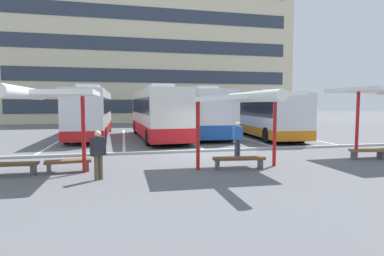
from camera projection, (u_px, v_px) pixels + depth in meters
name	position (u px, v px, depth m)	size (l,w,h in m)	color
ground_plane	(212.00, 154.00, 15.13)	(160.00, 160.00, 0.00)	slate
terminal_building	(151.00, 55.00, 46.73)	(39.88, 14.03, 22.65)	beige
coach_bus_0	(91.00, 113.00, 23.06)	(2.57, 11.53, 3.81)	silver
coach_bus_1	(157.00, 114.00, 22.08)	(3.19, 11.15, 3.80)	silver
coach_bus_2	(201.00, 113.00, 24.47)	(3.26, 12.03, 3.78)	silver
coach_bus_3	(259.00, 115.00, 24.15)	(3.54, 12.66, 3.52)	silver
lane_stripe_0	(62.00, 139.00, 21.63)	(0.16, 14.00, 0.01)	white
lane_stripe_1	(124.00, 138.00, 22.57)	(0.16, 14.00, 0.01)	white
lane_stripe_2	(180.00, 136.00, 23.50)	(0.16, 14.00, 0.01)	white
lane_stripe_3	(233.00, 135.00, 24.43)	(0.16, 14.00, 0.01)	white
lane_stripe_4	(281.00, 134.00, 25.36)	(0.16, 14.00, 0.01)	white
waiting_shelter_0	(35.00, 95.00, 10.28)	(3.95, 5.02, 2.99)	red
bench_0	(13.00, 166.00, 10.59)	(1.67, 0.50, 0.45)	brown
bench_1	(68.00, 163.00, 11.11)	(1.63, 0.60, 0.45)	brown
waiting_shelter_1	(240.00, 98.00, 11.44)	(4.15, 4.82, 2.96)	red
bench_2	(239.00, 160.00, 11.70)	(2.03, 0.63, 0.45)	brown
bench_3	(367.00, 152.00, 13.74)	(1.60, 0.63, 0.45)	brown
platform_kerb	(207.00, 150.00, 15.94)	(44.00, 0.24, 0.12)	#ADADA8
waiting_passenger_0	(238.00, 137.00, 14.44)	(0.52, 0.36, 1.63)	#33384C
waiting_passenger_1	(98.00, 152.00, 9.94)	(0.50, 0.47, 1.62)	brown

